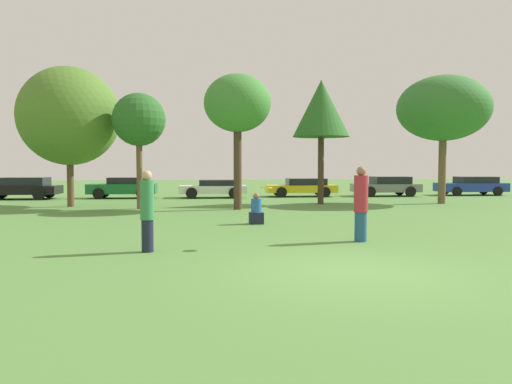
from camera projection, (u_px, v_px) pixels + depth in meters
ground_plane at (351, 271)px, 9.50m from camera, size 120.00×120.00×0.00m
person_thrower at (147, 210)px, 11.53m from camera, size 0.32×0.32×1.89m
person_catcher at (361, 204)px, 13.11m from camera, size 0.37×0.37×1.97m
frisbee at (266, 188)px, 12.18m from camera, size 0.30×0.29×0.07m
bystander_sitting at (256, 212)px, 17.08m from camera, size 0.48×0.40×1.06m
tree_0 at (69, 116)px, 23.97m from camera, size 4.77×4.77×6.72m
tree_1 at (139, 120)px, 22.81m from camera, size 2.42×2.42×5.30m
tree_2 at (237, 104)px, 22.46m from camera, size 3.03×3.03×6.10m
tree_3 at (321, 109)px, 25.56m from camera, size 2.91×2.91×6.37m
tree_4 at (443, 109)px, 25.93m from camera, size 4.76×4.76×6.65m
parked_car_black at (22, 188)px, 29.53m from camera, size 4.56×2.18×1.29m
parked_car_green at (124, 187)px, 30.46m from camera, size 4.13×1.93×1.26m
parked_car_white at (214, 188)px, 30.86m from camera, size 4.17×2.13×1.11m
parked_car_yellow at (302, 187)px, 32.08m from camera, size 4.51×2.12×1.16m
parked_car_grey at (387, 186)px, 32.52m from camera, size 4.28×2.17×1.27m
parked_car_blue at (472, 185)px, 33.51m from camera, size 4.57×2.04×1.24m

